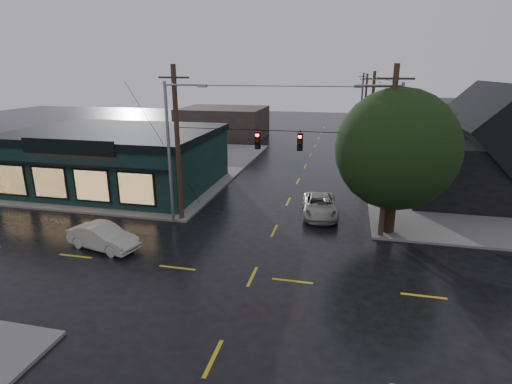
% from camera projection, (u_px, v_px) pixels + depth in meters
% --- Properties ---
extents(ground_plane, '(160.00, 160.00, 0.00)m').
position_uv_depth(ground_plane, '(252.00, 276.00, 19.79)').
color(ground_plane, black).
extents(sidewalk_nw, '(28.00, 28.00, 0.15)m').
position_uv_depth(sidewalk_nw, '(114.00, 164.00, 42.67)').
color(sidewalk_nw, slate).
rests_on(sidewalk_nw, ground).
extents(pizza_shop, '(16.30, 12.34, 4.90)m').
position_uv_depth(pizza_shop, '(118.00, 158.00, 34.30)').
color(pizza_shop, black).
rests_on(pizza_shop, ground).
extents(ne_building, '(12.60, 11.60, 8.75)m').
position_uv_depth(ne_building, '(490.00, 141.00, 31.09)').
color(ne_building, black).
rests_on(ne_building, ground).
extents(corner_tree, '(7.17, 7.17, 8.78)m').
position_uv_depth(corner_tree, '(396.00, 150.00, 23.40)').
color(corner_tree, black).
rests_on(corner_tree, ground).
extents(utility_pole_nw, '(2.00, 0.32, 10.15)m').
position_uv_depth(utility_pole_nw, '(182.00, 220.00, 27.23)').
color(utility_pole_nw, '#2F2015').
rests_on(utility_pole_nw, ground).
extents(utility_pole_ne, '(2.00, 0.32, 10.15)m').
position_uv_depth(utility_pole_ne, '(380.00, 237.00, 24.45)').
color(utility_pole_ne, '#2F2015').
rests_on(utility_pole_ne, ground).
extents(utility_pole_far_a, '(2.00, 0.32, 9.65)m').
position_uv_depth(utility_pole_far_a, '(367.00, 161.00, 44.47)').
color(utility_pole_far_a, '#2F2015').
rests_on(utility_pole_far_a, ground).
extents(utility_pole_far_b, '(2.00, 0.32, 9.15)m').
position_uv_depth(utility_pole_far_b, '(363.00, 134.00, 63.09)').
color(utility_pole_far_b, '#2F2015').
rests_on(utility_pole_far_b, ground).
extents(utility_pole_far_c, '(2.00, 0.32, 9.15)m').
position_uv_depth(utility_pole_far_c, '(360.00, 119.00, 81.71)').
color(utility_pole_far_c, '#2F2015').
rests_on(utility_pole_far_c, ground).
extents(span_signal_assembly, '(13.00, 0.48, 1.23)m').
position_uv_depth(span_signal_assembly, '(279.00, 141.00, 24.14)').
color(span_signal_assembly, black).
rests_on(span_signal_assembly, ground).
extents(streetlight_nw, '(5.40, 0.30, 9.15)m').
position_uv_depth(streetlight_nw, '(174.00, 223.00, 26.65)').
color(streetlight_nw, gray).
rests_on(streetlight_nw, ground).
extents(streetlight_ne, '(5.40, 0.30, 9.15)m').
position_uv_depth(streetlight_ne, '(388.00, 233.00, 25.00)').
color(streetlight_ne, gray).
rests_on(streetlight_ne, ground).
extents(bg_building_west, '(12.00, 10.00, 4.40)m').
position_uv_depth(bg_building_west, '(223.00, 123.00, 59.38)').
color(bg_building_west, '#302623').
rests_on(bg_building_west, ground).
extents(bg_building_east, '(14.00, 12.00, 5.60)m').
position_uv_depth(bg_building_east, '(433.00, 120.00, 57.43)').
color(bg_building_east, black).
rests_on(bg_building_east, ground).
extents(sedan_cream, '(4.54, 2.46, 1.42)m').
position_uv_depth(sedan_cream, '(103.00, 237.00, 22.69)').
color(sedan_cream, '#B9B9A3').
rests_on(sedan_cream, ground).
extents(suv_silver, '(2.93, 5.29, 1.40)m').
position_uv_depth(suv_silver, '(320.00, 206.00, 27.91)').
color(suv_silver, '#A4A497').
rests_on(suv_silver, ground).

